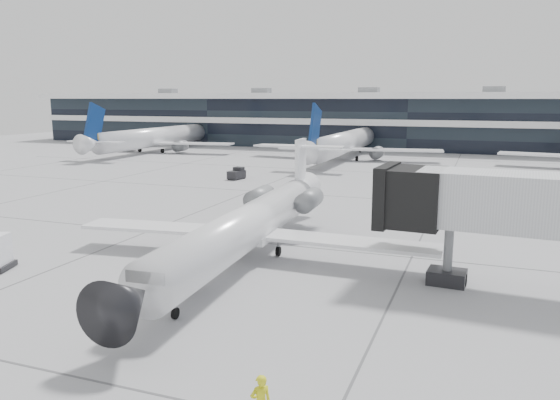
% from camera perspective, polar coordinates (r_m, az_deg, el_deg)
% --- Properties ---
extents(ground, '(220.00, 220.00, 0.00)m').
position_cam_1_polar(ground, '(38.83, -1.25, -4.56)').
color(ground, gray).
rests_on(ground, ground).
extents(terminal, '(170.00, 22.00, 10.00)m').
position_cam_1_polar(terminal, '(117.73, 13.85, 7.80)').
color(terminal, black).
rests_on(terminal, ground).
extents(bg_jet_left, '(32.00, 40.00, 9.60)m').
position_cam_1_polar(bg_jet_left, '(107.88, -12.73, 4.96)').
color(bg_jet_left, white).
rests_on(bg_jet_left, ground).
extents(bg_jet_center, '(32.00, 40.00, 9.60)m').
position_cam_1_polar(bg_jet_center, '(92.98, 6.79, 4.27)').
color(bg_jet_center, white).
rests_on(bg_jet_center, ground).
extents(regional_jet, '(23.70, 29.58, 6.83)m').
position_cam_1_polar(regional_jet, '(34.70, -3.05, -2.44)').
color(regional_jet, white).
rests_on(regional_jet, ground).
extents(baggage_tug, '(1.39, 2.29, 1.44)m').
position_cam_1_polar(baggage_tug, '(29.75, -11.67, -8.27)').
color(baggage_tug, silver).
rests_on(baggage_tug, ground).
extents(traffic_cone, '(0.50, 0.50, 0.55)m').
position_cam_1_polar(traffic_cone, '(49.35, -2.12, -0.96)').
color(traffic_cone, '#FC600D').
rests_on(traffic_cone, ground).
extents(far_tug, '(1.74, 2.55, 1.50)m').
position_cam_1_polar(far_tug, '(69.46, -4.54, 2.74)').
color(far_tug, black).
rests_on(far_tug, ground).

